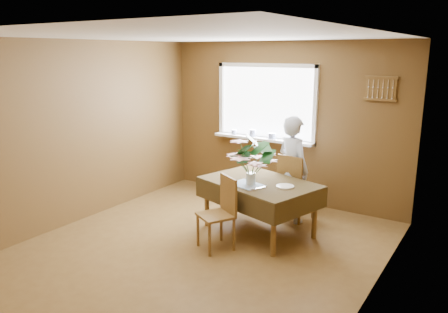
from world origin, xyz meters
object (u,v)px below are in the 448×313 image
Objects in this scene: dining_table at (259,187)px; chair_far at (293,185)px; seated_woman at (293,169)px; chair_near at (221,209)px; flower_bouquet at (251,158)px.

dining_table is 1.73× the size of chair_far.
chair_far is 0.64× the size of seated_woman.
seated_woman is (-0.02, 0.00, 0.23)m from chair_far.
chair_far is (0.20, 0.64, -0.10)m from dining_table.
flower_bouquet reaches higher than chair_near.
dining_table is 2.65× the size of flower_bouquet.
seated_woman is at bearing 104.20° from chair_near.
chair_far is at bearing -159.66° from seated_woman.
seated_woman reaches higher than dining_table.
chair_far is at bearing 88.34° from dining_table.
dining_table is 0.69m from chair_near.
seated_woman is at bearing 5.89° from chair_far.
dining_table is 0.67m from chair_far.
flower_bouquet is (-0.23, -0.82, 0.53)m from chair_far.
seated_woman is 2.40× the size of flower_bouquet.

